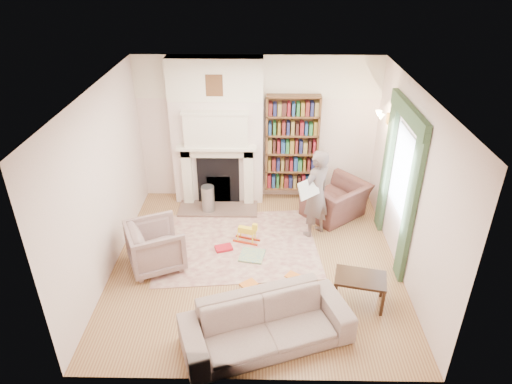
{
  "coord_description": "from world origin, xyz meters",
  "views": [
    {
      "loc": [
        0.1,
        -5.89,
        4.53
      ],
      "look_at": [
        0.0,
        0.25,
        1.15
      ],
      "focal_mm": 32.0,
      "sensor_mm": 36.0,
      "label": 1
    }
  ],
  "objects_px": {
    "armchair_left": "(156,246)",
    "sofa": "(266,324)",
    "rocking_horse": "(246,232)",
    "bookcase": "(292,144)",
    "armchair_reading": "(335,200)",
    "man_reading": "(316,194)",
    "paraffin_heater": "(208,200)",
    "coffee_table": "(359,290)"
  },
  "relations": [
    {
      "from": "armchair_reading",
      "to": "rocking_horse",
      "type": "height_order",
      "value": "armchair_reading"
    },
    {
      "from": "bookcase",
      "to": "armchair_reading",
      "type": "xyz_separation_m",
      "value": [
        0.8,
        -0.68,
        -0.84
      ]
    },
    {
      "from": "coffee_table",
      "to": "armchair_reading",
      "type": "bearing_deg",
      "value": 103.07
    },
    {
      "from": "coffee_table",
      "to": "paraffin_heater",
      "type": "distance_m",
      "value": 3.42
    },
    {
      "from": "armchair_left",
      "to": "sofa",
      "type": "distance_m",
      "value": 2.32
    },
    {
      "from": "sofa",
      "to": "rocking_horse",
      "type": "relative_size",
      "value": 4.81
    },
    {
      "from": "bookcase",
      "to": "sofa",
      "type": "xyz_separation_m",
      "value": [
        -0.49,
        -3.79,
        -0.86
      ]
    },
    {
      "from": "paraffin_heater",
      "to": "coffee_table",
      "type": "bearing_deg",
      "value": -45.48
    },
    {
      "from": "armchair_reading",
      "to": "sofa",
      "type": "distance_m",
      "value": 3.36
    },
    {
      "from": "armchair_left",
      "to": "paraffin_heater",
      "type": "xyz_separation_m",
      "value": [
        0.64,
        1.64,
        -0.1
      ]
    },
    {
      "from": "armchair_left",
      "to": "rocking_horse",
      "type": "relative_size",
      "value": 1.85
    },
    {
      "from": "bookcase",
      "to": "man_reading",
      "type": "distance_m",
      "value": 1.38
    },
    {
      "from": "coffee_table",
      "to": "man_reading",
      "type": "bearing_deg",
      "value": 117.68
    },
    {
      "from": "bookcase",
      "to": "sofa",
      "type": "bearing_deg",
      "value": -97.35
    },
    {
      "from": "armchair_left",
      "to": "man_reading",
      "type": "xyz_separation_m",
      "value": [
        2.56,
        0.95,
        0.42
      ]
    },
    {
      "from": "sofa",
      "to": "man_reading",
      "type": "relative_size",
      "value": 1.34
    },
    {
      "from": "armchair_left",
      "to": "paraffin_heater",
      "type": "relative_size",
      "value": 1.49
    },
    {
      "from": "paraffin_heater",
      "to": "rocking_horse",
      "type": "distance_m",
      "value": 1.23
    },
    {
      "from": "armchair_reading",
      "to": "armchair_left",
      "type": "height_order",
      "value": "armchair_left"
    },
    {
      "from": "armchair_left",
      "to": "sofa",
      "type": "height_order",
      "value": "armchair_left"
    },
    {
      "from": "armchair_reading",
      "to": "man_reading",
      "type": "xyz_separation_m",
      "value": [
        -0.45,
        -0.6,
        0.46
      ]
    },
    {
      "from": "rocking_horse",
      "to": "sofa",
      "type": "bearing_deg",
      "value": -64.21
    },
    {
      "from": "armchair_left",
      "to": "man_reading",
      "type": "bearing_deg",
      "value": -94.1
    },
    {
      "from": "coffee_table",
      "to": "rocking_horse",
      "type": "distance_m",
      "value": 2.2
    },
    {
      "from": "armchair_left",
      "to": "sofa",
      "type": "xyz_separation_m",
      "value": [
        1.72,
        -1.56,
        -0.06
      ]
    },
    {
      "from": "armchair_left",
      "to": "coffee_table",
      "type": "height_order",
      "value": "armchair_left"
    },
    {
      "from": "armchair_reading",
      "to": "sofa",
      "type": "bearing_deg",
      "value": 27.9
    },
    {
      "from": "rocking_horse",
      "to": "bookcase",
      "type": "bearing_deg",
      "value": 79.75
    },
    {
      "from": "paraffin_heater",
      "to": "armchair_reading",
      "type": "bearing_deg",
      "value": -2.19
    },
    {
      "from": "bookcase",
      "to": "man_reading",
      "type": "bearing_deg",
      "value": -74.69
    },
    {
      "from": "coffee_table",
      "to": "rocking_horse",
      "type": "bearing_deg",
      "value": 150.74
    },
    {
      "from": "armchair_left",
      "to": "rocking_horse",
      "type": "distance_m",
      "value": 1.55
    },
    {
      "from": "armchair_reading",
      "to": "coffee_table",
      "type": "bearing_deg",
      "value": 51.0
    },
    {
      "from": "armchair_left",
      "to": "bookcase",
      "type": "bearing_deg",
      "value": -69.16
    },
    {
      "from": "armchair_reading",
      "to": "bookcase",
      "type": "bearing_deg",
      "value": -79.92
    },
    {
      "from": "bookcase",
      "to": "rocking_horse",
      "type": "bearing_deg",
      "value": -117.63
    },
    {
      "from": "bookcase",
      "to": "sofa",
      "type": "height_order",
      "value": "bookcase"
    },
    {
      "from": "sofa",
      "to": "coffee_table",
      "type": "distance_m",
      "value": 1.52
    },
    {
      "from": "coffee_table",
      "to": "paraffin_heater",
      "type": "relative_size",
      "value": 1.27
    },
    {
      "from": "armchair_reading",
      "to": "armchair_left",
      "type": "distance_m",
      "value": 3.38
    },
    {
      "from": "armchair_reading",
      "to": "paraffin_heater",
      "type": "distance_m",
      "value": 2.37
    },
    {
      "from": "armchair_reading",
      "to": "paraffin_heater",
      "type": "relative_size",
      "value": 1.9
    }
  ]
}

